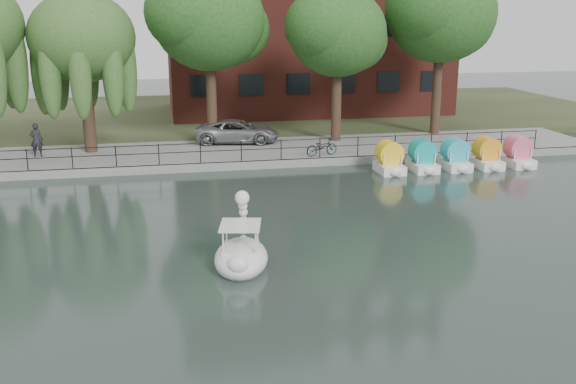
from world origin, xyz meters
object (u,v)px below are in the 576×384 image
object	(u,v)px
minivan	(237,130)
swan_boat	(241,252)
pedestrian	(36,137)
bicycle	(322,146)

from	to	relation	value
minivan	swan_boat	distance (m)	17.44
minivan	pedestrian	world-z (taller)	pedestrian
bicycle	swan_boat	distance (m)	14.33
minivan	bicycle	distance (m)	5.70
minivan	pedestrian	bearing A→B (deg)	108.52
bicycle	pedestrian	world-z (taller)	pedestrian
minivan	bicycle	world-z (taller)	minivan
minivan	swan_boat	world-z (taller)	swan_boat
bicycle	swan_boat	bearing A→B (deg)	142.16
swan_boat	bicycle	bearing A→B (deg)	77.46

